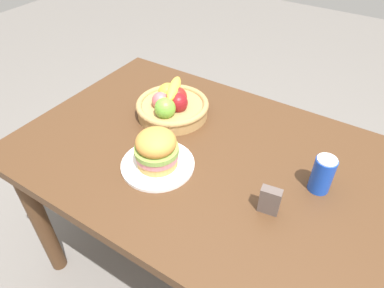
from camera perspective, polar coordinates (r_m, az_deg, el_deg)
name	(u,v)px	position (r m, az deg, el deg)	size (l,w,h in m)	color
ground_plane	(205,268)	(1.81, 2.17, -19.77)	(8.00, 8.00, 0.00)	slate
dining_table	(209,176)	(1.29, 2.88, -5.21)	(1.40, 0.90, 0.75)	#4C301C
plate	(158,164)	(1.18, -5.65, -3.38)	(0.25, 0.25, 0.01)	white
sandwich	(156,149)	(1.13, -5.88, -0.77)	(0.15, 0.15, 0.13)	tan
soda_can	(322,174)	(1.13, 20.70, -4.71)	(0.07, 0.07, 0.13)	blue
fruit_basket	(172,105)	(1.38, -3.32, 6.43)	(0.29, 0.29, 0.13)	tan
napkin_holder	(270,201)	(1.04, 12.70, -9.08)	(0.06, 0.03, 0.09)	#594C47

